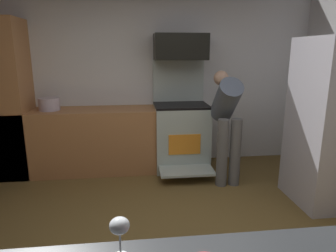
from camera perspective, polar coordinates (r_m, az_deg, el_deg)
The scene contains 8 objects.
wall_back at distance 4.61m, azimuth -4.25°, elevation 9.08°, with size 5.20×0.12×2.60m, color silver.
lower_cabinet_run at distance 4.46m, azimuth -15.46°, elevation -2.69°, with size 2.40×0.60×0.90m, color #A97043.
cabinet_column at distance 4.60m, azimuth -28.39°, elevation 4.30°, with size 0.60×0.60×2.10m, color #A97043.
oven_range at distance 4.43m, azimuth 2.42°, elevation -1.43°, with size 0.76×1.01×1.57m.
microwave at distance 4.37m, azimuth 2.39°, elevation 14.69°, with size 0.74×0.38×0.36m, color black.
person_cook at distance 3.95m, azimuth 10.97°, elevation 1.64°, with size 0.31×0.67×1.43m.
wine_glass_far at distance 1.24m, azimuth -9.12°, elevation -18.35°, with size 0.08×0.08×0.17m.
stock_pot at distance 4.43m, azimuth -21.48°, elevation 3.86°, with size 0.28×0.28×0.17m, color #BEB0C0.
Camera 1 is at (-0.21, -2.25, 1.69)m, focal length 32.35 mm.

